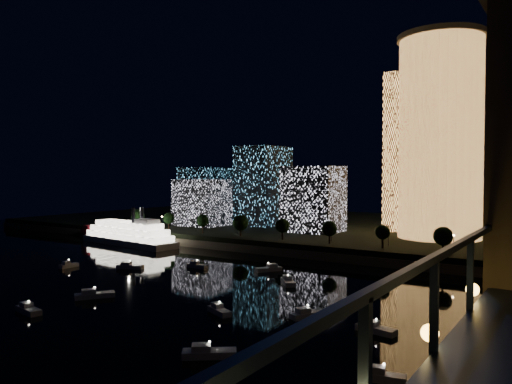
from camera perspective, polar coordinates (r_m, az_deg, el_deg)
ground at (r=108.28m, az=-7.25°, el=-14.28°), size 520.00×520.00×0.00m
far_bank at (r=249.72m, az=17.55°, el=-4.49°), size 420.00×160.00×5.00m
seawall at (r=176.82m, az=10.52°, el=-7.42°), size 420.00×6.00×3.00m
tower_cylindrical at (r=212.36m, az=20.30°, el=5.93°), size 34.00×34.00×80.41m
tower_rectangular at (r=236.09m, az=17.67°, el=4.32°), size 22.17×22.17×70.53m
midrise_blocks at (r=248.69m, az=-1.01°, el=-0.21°), size 93.99×41.64×39.46m
riverboat at (r=225.92m, az=-14.74°, el=-4.66°), size 57.52×18.17×17.04m
motorboats at (r=127.03m, az=-8.29°, el=-11.46°), size 120.54×81.12×2.78m
esplanade_trees at (r=196.99m, az=1.75°, el=-3.79°), size 165.81×6.52×8.76m
street_lamps at (r=201.65m, az=2.93°, el=-4.07°), size 132.70×0.70×5.65m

